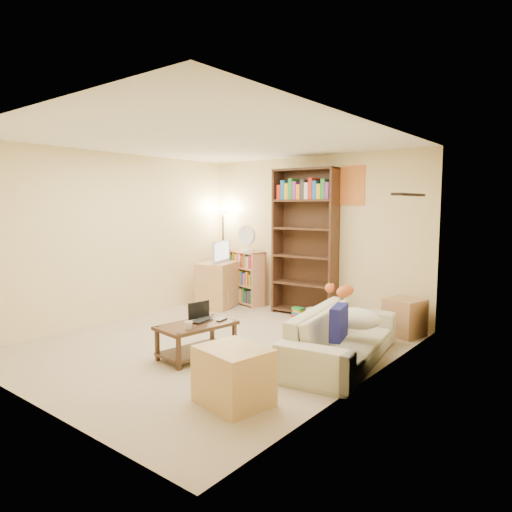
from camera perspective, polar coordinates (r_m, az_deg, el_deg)
name	(u,v)px	position (r m, az deg, el deg)	size (l,w,h in m)	color
room	(214,214)	(5.57, -5.31, 5.27)	(4.50, 4.54, 2.52)	#BCA98D
sofa	(342,336)	(5.21, 10.76, -9.79)	(1.09, 2.07, 0.57)	beige
navy_pillow	(339,322)	(4.72, 10.31, -8.17)	(0.38, 0.11, 0.34)	navy
cream_blanket	(357,318)	(5.16, 12.47, -7.63)	(0.53, 0.38, 0.23)	silver
tabby_cat	(342,290)	(5.90, 10.75, -4.25)	(0.46, 0.22, 0.16)	orange
coffee_table	(197,336)	(5.30, -7.43, -9.89)	(0.60, 0.94, 0.39)	#3F2A18
laptop	(206,321)	(5.34, -6.31, -8.02)	(0.27, 0.36, 0.03)	black
laptop_screen	(199,310)	(5.41, -7.16, -6.69)	(0.01, 0.29, 0.20)	white
mug	(188,325)	(5.03, -8.44, -8.58)	(0.12, 0.12, 0.09)	white
tv_remote	(222,320)	(5.36, -4.28, -7.96)	(0.05, 0.16, 0.02)	black
tv_stand	(218,285)	(7.79, -4.78, -3.62)	(0.51, 0.71, 0.77)	tan
television	(218,252)	(7.71, -4.82, 0.53)	(0.27, 0.63, 0.37)	black
tall_bookshelf	(305,238)	(7.20, 6.14, 2.22)	(1.06, 0.42, 2.30)	#402518
short_bookshelf	(247,278)	(7.98, -1.19, -2.72)	(0.78, 0.46, 0.94)	tan
desk_fan	(247,238)	(7.83, -1.12, 2.28)	(0.33, 0.19, 0.45)	white
floor_lamp	(223,228)	(8.25, -4.15, 3.46)	(0.28, 0.28, 1.65)	black
side_table	(405,317)	(6.42, 18.08, -7.28)	(0.43, 0.43, 0.50)	tan
end_cabinet	(234,375)	(4.11, -2.82, -14.69)	(0.60, 0.50, 0.50)	#DDBD6B
book_stacks	(320,316)	(6.90, 8.06, -7.42)	(1.00, 0.21, 0.22)	red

